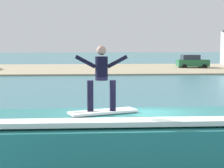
{
  "coord_description": "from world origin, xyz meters",
  "views": [
    {
      "loc": [
        -1.07,
        -9.8,
        3.34
      ],
      "look_at": [
        -0.21,
        3.92,
        1.84
      ],
      "focal_mm": 59.49,
      "sensor_mm": 36.0,
      "label": 1
    }
  ],
  "objects_px": {
    "surfboard": "(103,112)",
    "surfer": "(101,75)",
    "wave_crest": "(122,143)",
    "car_far_shore": "(192,62)"
  },
  "relations": [
    {
      "from": "surfboard",
      "to": "car_far_shore",
      "type": "height_order",
      "value": "car_far_shore"
    },
    {
      "from": "wave_crest",
      "to": "surfer",
      "type": "height_order",
      "value": "surfer"
    },
    {
      "from": "wave_crest",
      "to": "surfer",
      "type": "xyz_separation_m",
      "value": [
        -0.54,
        -0.16,
        1.82
      ]
    },
    {
      "from": "wave_crest",
      "to": "surfboard",
      "type": "height_order",
      "value": "surfboard"
    },
    {
      "from": "surfer",
      "to": "car_far_shore",
      "type": "relative_size",
      "value": 0.4
    },
    {
      "from": "car_far_shore",
      "to": "surfboard",
      "type": "bearing_deg",
      "value": -108.83
    },
    {
      "from": "surfboard",
      "to": "surfer",
      "type": "height_order",
      "value": "surfer"
    },
    {
      "from": "wave_crest",
      "to": "car_far_shore",
      "type": "bearing_deg",
      "value": 71.79
    },
    {
      "from": "surfer",
      "to": "surfboard",
      "type": "bearing_deg",
      "value": 46.52
    },
    {
      "from": "car_far_shore",
      "to": "wave_crest",
      "type": "bearing_deg",
      "value": -108.21
    }
  ]
}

